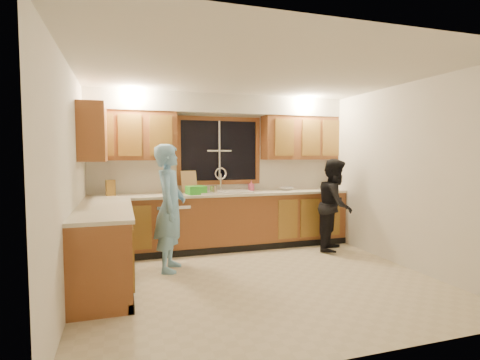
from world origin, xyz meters
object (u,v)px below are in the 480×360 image
Objects in this scene: man at (170,208)px; dishwasher at (172,227)px; sink at (224,196)px; bowl at (286,189)px; dish_crate at (196,190)px; soap_bottle at (251,186)px; knife_block at (111,188)px; stove at (101,261)px; woman at (335,205)px.

dishwasher is at bearing 8.69° from man.
dishwasher is (-0.85, -0.01, -0.45)m from sink.
man is at bearing -155.98° from bowl.
dish_crate is 1.62m from bowl.
soap_bottle is (1.51, 1.06, 0.17)m from man.
sink is 0.96m from dishwasher.
man is at bearing -137.63° from sink.
knife_block is 2.28m from soap_bottle.
dishwasher is 2.04m from stove.
sink is at bearing 0.99° from dishwasher.
knife_block is (-3.42, 0.70, 0.30)m from woman.
stove is (-0.95, -1.81, 0.04)m from dishwasher.
man is at bearing -62.19° from knife_block.
stove is 3.26× the size of dish_crate.
sink is 0.59× the size of woman.
man is 1.24m from knife_block.
man reaches higher than soap_bottle.
sink is at bearing 110.36° from woman.
woman is at bearing 18.81° from stove.
bowl is at bearing -48.85° from man.
woman is 3.51m from knife_block.
man is at bearing -98.44° from dishwasher.
stove is 0.54× the size of man.
bowl is (1.13, 0.05, 0.08)m from sink.
dish_crate is 1.05m from soap_bottle.
stove is 3.12m from soap_bottle.
woman is at bearing -67.40° from man.
woman is 1.43m from soap_bottle.
sink is 1.33m from man.
sink is at bearing -30.51° from man.
man is at bearing -122.98° from dish_crate.
sink is at bearing -177.69° from bowl.
stove is at bearing -102.51° from knife_block.
soap_bottle is (1.01, 0.29, 0.02)m from dish_crate.
knife_block is at bearing 55.71° from man.
woman is 0.91m from bowl.
man reaches higher than bowl.
dish_crate is (0.50, 0.77, 0.15)m from man.
dishwasher is at bearing 163.35° from dish_crate.
sink is 1.05× the size of dishwasher.
knife_block is at bearing 175.14° from dishwasher.
sink is 1.13m from bowl.
knife_block is 0.86× the size of dish_crate.
stove is 1.98m from knife_block.
man is 1.86m from soap_bottle.
man reaches higher than knife_block.
dishwasher is 1.09m from knife_block.
dishwasher is 3.54× the size of bowl.
stove is at bearing 150.00° from woman.
woman is 6.19× the size of knife_block.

